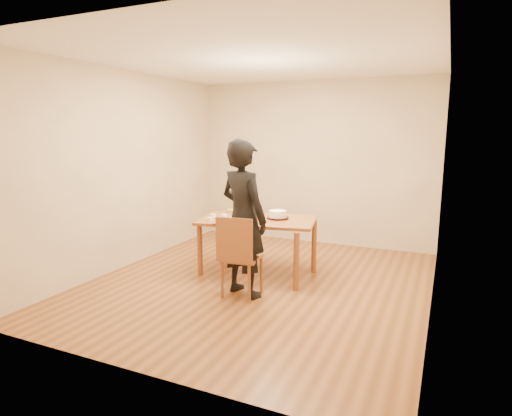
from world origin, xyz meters
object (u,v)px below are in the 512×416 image
at_px(dining_chair, 242,258).
at_px(person, 243,218).
at_px(dining_table, 258,220).
at_px(cake, 278,214).
at_px(cake_plate, 278,218).

xyz_separation_m(dining_chair, person, (0.00, 0.04, 0.45)).
distance_m(dining_table, person, 0.76).
xyz_separation_m(dining_table, cake, (0.24, 0.11, 0.08)).
distance_m(cake_plate, person, 0.86).
distance_m(dining_table, cake_plate, 0.27).
bearing_deg(cake_plate, person, -96.01).
distance_m(dining_chair, person, 0.45).
relative_size(dining_chair, person, 0.22).
height_order(dining_table, cake, cake).
relative_size(dining_table, dining_chair, 3.75).
bearing_deg(dining_chair, dining_table, 94.42).
height_order(cake_plate, cake, cake).
bearing_deg(cake, dining_table, -154.46).
distance_m(dining_chair, cake_plate, 0.95).
bearing_deg(dining_chair, person, 83.47).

